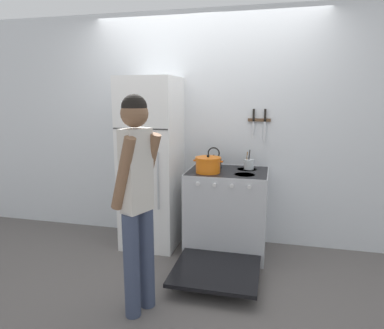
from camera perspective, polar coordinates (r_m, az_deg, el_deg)
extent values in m
plane|color=#5B5654|center=(4.16, 2.14, -11.87)|extent=(14.00, 14.00, 0.00)
cube|color=silver|center=(3.87, 2.37, 5.93)|extent=(10.00, 0.06, 2.55)
cube|color=white|center=(3.75, -6.75, 0.18)|extent=(0.58, 0.60, 1.84)
cube|color=#2D2D2D|center=(3.41, -8.66, 5.88)|extent=(0.57, 0.01, 0.01)
cylinder|color=#B2B5BA|center=(3.42, -5.68, -2.77)|extent=(0.02, 0.02, 0.59)
cube|color=silver|center=(3.66, 5.84, -7.81)|extent=(0.82, 0.64, 0.88)
cube|color=black|center=(3.55, 5.98, -1.22)|extent=(0.80, 0.62, 0.02)
cube|color=black|center=(3.40, 5.17, -9.55)|extent=(0.72, 0.05, 0.66)
cylinder|color=black|center=(3.45, 2.67, -1.40)|extent=(0.20, 0.20, 0.01)
cylinder|color=black|center=(3.40, 8.77, -1.71)|extent=(0.20, 0.20, 0.01)
cylinder|color=black|center=(3.70, 3.42, -0.55)|extent=(0.20, 0.20, 0.01)
cylinder|color=black|center=(3.65, 9.11, -0.82)|extent=(0.20, 0.20, 0.01)
cylinder|color=silver|center=(3.29, 0.94, -3.25)|extent=(0.04, 0.02, 0.04)
cylinder|color=silver|center=(3.25, 3.76, -3.41)|extent=(0.04, 0.02, 0.04)
cylinder|color=silver|center=(3.23, 6.62, -3.57)|extent=(0.04, 0.02, 0.04)
cylinder|color=silver|center=(3.22, 9.52, -3.72)|extent=(0.04, 0.02, 0.04)
cube|color=black|center=(3.19, 4.02, -17.22)|extent=(0.76, 0.70, 0.04)
cube|color=#99999E|center=(3.60, 5.66, -8.87)|extent=(0.68, 0.35, 0.01)
cylinder|color=orange|center=(3.44, 2.68, -0.21)|extent=(0.25, 0.25, 0.14)
cylinder|color=orange|center=(3.42, 2.70, 1.08)|extent=(0.26, 0.26, 0.02)
sphere|color=black|center=(3.42, 2.70, 1.43)|extent=(0.03, 0.03, 0.03)
cylinder|color=orange|center=(3.45, 0.49, 0.69)|extent=(0.03, 0.02, 0.02)
cylinder|color=orange|center=(3.40, 4.93, 0.49)|extent=(0.03, 0.02, 0.02)
cylinder|color=black|center=(3.68, 3.62, 0.22)|extent=(0.17, 0.17, 0.10)
cone|color=black|center=(3.67, 3.63, 1.16)|extent=(0.16, 0.16, 0.03)
sphere|color=black|center=(3.67, 3.63, 1.51)|extent=(0.02, 0.02, 0.02)
cone|color=black|center=(3.67, 4.85, 0.32)|extent=(0.09, 0.03, 0.08)
torus|color=black|center=(3.66, 3.64, 1.89)|extent=(0.13, 0.01, 0.13)
cylinder|color=silver|center=(3.65, 9.47, 0.02)|extent=(0.10, 0.10, 0.10)
cylinder|color=#9E7547|center=(3.65, 9.12, 0.84)|extent=(0.02, 0.03, 0.16)
cylinder|color=#232326|center=(3.64, 9.47, 0.98)|extent=(0.03, 0.02, 0.19)
cylinder|color=#B2B5BA|center=(3.64, 9.34, 0.80)|extent=(0.05, 0.01, 0.16)
cylinder|color=#38425B|center=(2.68, -10.04, -16.33)|extent=(0.12, 0.12, 0.81)
cylinder|color=#38425B|center=(2.77, -7.57, -15.19)|extent=(0.12, 0.12, 0.81)
cube|color=beige|center=(2.48, -9.27, -1.03)|extent=(0.21, 0.26, 0.61)
cylinder|color=brown|center=(2.40, -11.40, -1.54)|extent=(0.26, 0.17, 0.54)
cylinder|color=brown|center=(2.57, -7.28, -0.55)|extent=(0.26, 0.17, 0.54)
sphere|color=brown|center=(2.43, -9.58, 8.37)|extent=(0.20, 0.20, 0.20)
sphere|color=black|center=(2.43, -9.61, 9.41)|extent=(0.18, 0.18, 0.18)
cube|color=brown|center=(3.75, 11.14, 7.29)|extent=(0.24, 0.02, 0.03)
cube|color=silver|center=(3.75, 10.17, 6.07)|extent=(0.02, 0.00, 0.16)
cube|color=black|center=(3.74, 10.25, 8.21)|extent=(0.02, 0.02, 0.12)
cube|color=silver|center=(3.75, 11.99, 5.48)|extent=(0.03, 0.00, 0.23)
cube|color=black|center=(3.74, 12.10, 8.14)|extent=(0.02, 0.02, 0.12)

